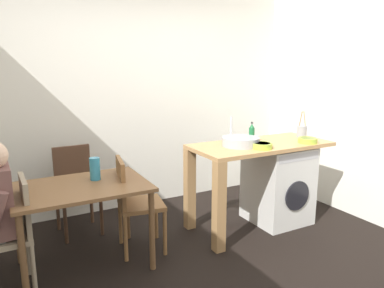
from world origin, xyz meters
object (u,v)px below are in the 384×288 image
vase (95,169)px  utensil_crock (302,131)px  colander (308,140)px  chair_spare_by_wall (76,184)px  bottle_tall_green (252,133)px  dining_table (81,196)px  chair_opposite (133,199)px  chair_person_seat (12,229)px  mixing_bowl (262,145)px  washing_machine (278,184)px

vase → utensil_crock: bearing=-2.2°
colander → vase: bearing=170.5°
colander → vase: (-2.17, 0.36, -0.11)m
chair_spare_by_wall → colander: (2.22, -1.04, 0.44)m
utensil_crock → colander: bearing=-123.7°
utensil_crock → bottle_tall_green: bearing=178.0°
colander → utensil_crock: bearing=56.3°
vase → dining_table: bearing=-146.3°
utensil_crock → vase: (-2.35, 0.09, -0.15)m
chair_opposite → bottle_tall_green: (1.33, -0.03, 0.51)m
chair_opposite → utensil_crock: utensil_crock is taller
chair_spare_by_wall → vase: vase is taller
chair_person_seat → dining_table: bearing=-81.1°
dining_table → mixing_bowl: 1.77m
chair_person_seat → chair_spare_by_wall: 1.08m
washing_machine → colander: bearing=-49.3°
washing_machine → utensil_crock: 0.67m
chair_opposite → washing_machine: size_ratio=1.05×
washing_machine → utensil_crock: utensil_crock is taller
washing_machine → chair_opposite: bearing=176.3°
chair_opposite → chair_spare_by_wall: 0.81m
mixing_bowl → colander: 0.60m
chair_person_seat → utensil_crock: 3.09m
mixing_bowl → utensil_crock: (0.78, 0.25, 0.04)m
chair_person_seat → utensil_crock: utensil_crock is taller
bottle_tall_green → mixing_bowl: bearing=-106.2°
bottle_tall_green → chair_spare_by_wall: bearing=156.5°
dining_table → chair_person_seat: size_ratio=1.22×
dining_table → vase: size_ratio=5.53×
chair_spare_by_wall → mixing_bowl: (1.63, -1.02, 0.44)m
chair_person_seat → chair_opposite: same height
dining_table → chair_person_seat: (-0.55, -0.10, -0.14)m
washing_machine → bottle_tall_green: bearing=167.0°
chair_spare_by_wall → utensil_crock: (2.40, -0.77, 0.48)m
dining_table → washing_machine: 2.14m
utensil_crock → vase: size_ratio=1.51×
dining_table → chair_opposite: chair_opposite is taller
chair_person_seat → utensil_crock: bearing=-89.3°
colander → dining_table: bearing=173.6°
dining_table → washing_machine: bearing=-1.2°
mixing_bowl → colander: (0.60, -0.02, -0.00)m
dining_table → vase: (0.15, 0.10, 0.20)m
washing_machine → mixing_bowl: 0.69m
dining_table → mixing_bowl: bearing=-8.0°
chair_person_seat → washing_machine: size_ratio=1.05×
chair_opposite → mixing_bowl: mixing_bowl is taller
bottle_tall_green → colander: bearing=-29.5°
dining_table → chair_opposite: 0.50m
utensil_crock → vase: 2.36m
chair_person_seat → washing_machine: chair_person_seat is taller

